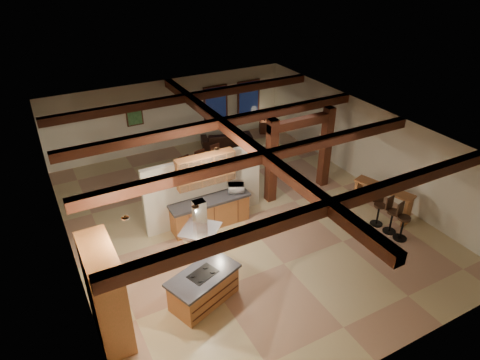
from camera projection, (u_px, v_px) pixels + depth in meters
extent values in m
plane|color=#C7B484|center=(241.00, 218.00, 13.58)|extent=(12.00, 12.00, 0.00)
plane|color=beige|center=(171.00, 114.00, 17.43)|extent=(10.00, 0.00, 10.00)
plane|color=beige|center=(388.00, 313.00, 8.28)|extent=(10.00, 0.00, 10.00)
plane|color=beige|center=(67.00, 225.00, 10.80)|extent=(0.00, 12.00, 12.00)
plane|color=beige|center=(367.00, 145.00, 14.91)|extent=(0.00, 12.00, 12.00)
plane|color=#392512|center=(241.00, 134.00, 12.13)|extent=(12.00, 12.00, 0.00)
cube|color=#3E150F|center=(330.00, 207.00, 9.15)|extent=(10.00, 0.25, 0.28)
cube|color=#3E150F|center=(264.00, 157.00, 11.21)|extent=(10.00, 0.25, 0.28)
cube|color=#3E150F|center=(221.00, 123.00, 13.19)|extent=(10.00, 0.25, 0.28)
cube|color=#3E150F|center=(188.00, 98.00, 15.25)|extent=(10.00, 0.25, 0.28)
cube|color=#3E150F|center=(241.00, 138.00, 12.20)|extent=(0.28, 12.00, 0.28)
cube|color=#3E150F|center=(271.00, 161.00, 13.81)|extent=(0.30, 0.30, 2.90)
cube|color=#3E150F|center=(326.00, 147.00, 14.72)|extent=(0.30, 0.30, 2.90)
cube|color=#3E150F|center=(302.00, 122.00, 13.69)|extent=(2.50, 0.28, 0.28)
cube|color=beige|center=(204.00, 189.00, 13.00)|extent=(3.80, 0.18, 2.20)
cube|color=#B05E38|center=(106.00, 294.00, 9.08)|extent=(0.64, 1.60, 2.40)
cube|color=silver|center=(120.00, 290.00, 9.23)|extent=(0.06, 0.62, 0.95)
cube|color=black|center=(121.00, 283.00, 9.14)|extent=(0.01, 0.50, 0.28)
cube|color=#B05E38|center=(210.00, 213.00, 13.04)|extent=(2.40, 0.60, 0.86)
cube|color=black|center=(210.00, 200.00, 12.80)|extent=(2.50, 0.66, 0.08)
cube|color=#B05E38|center=(206.00, 170.00, 12.49)|extent=(1.80, 0.34, 0.95)
cube|color=silver|center=(208.00, 172.00, 12.35)|extent=(1.74, 0.02, 0.90)
pyramid|color=silver|center=(201.00, 245.00, 9.66)|extent=(1.10, 1.10, 0.45)
cube|color=silver|center=(200.00, 216.00, 9.26)|extent=(0.26, 0.22, 0.73)
cube|color=#3E150F|center=(216.00, 105.00, 18.18)|extent=(1.10, 0.05, 1.70)
cube|color=black|center=(216.00, 105.00, 18.16)|extent=(0.95, 0.02, 1.55)
cube|color=#3E150F|center=(248.00, 99.00, 18.84)|extent=(1.10, 0.05, 1.70)
cube|color=black|center=(249.00, 99.00, 18.81)|extent=(0.95, 0.02, 1.55)
cube|color=#3E150F|center=(134.00, 115.00, 16.64)|extent=(0.65, 0.04, 0.85)
cube|color=#224F27|center=(135.00, 115.00, 16.62)|extent=(0.55, 0.01, 0.75)
cylinder|color=silver|center=(195.00, 207.00, 8.94)|extent=(0.16, 0.16, 0.03)
cylinder|color=silver|center=(217.00, 149.00, 11.35)|extent=(0.16, 0.16, 0.03)
cylinder|color=silver|center=(125.00, 218.00, 8.59)|extent=(0.16, 0.16, 0.03)
cube|color=#B05E38|center=(204.00, 289.00, 10.33)|extent=(1.81, 1.33, 0.78)
cube|color=black|center=(203.00, 275.00, 10.12)|extent=(1.95, 1.47, 0.07)
cube|color=black|center=(203.00, 274.00, 10.10)|extent=(0.79, 0.66, 0.02)
imported|color=#3E190F|center=(209.00, 177.00, 15.25)|extent=(1.83, 1.09, 0.62)
imported|color=black|center=(227.00, 139.00, 18.06)|extent=(2.27, 1.40, 0.62)
imported|color=silver|center=(236.00, 188.00, 13.08)|extent=(0.57, 0.49, 0.27)
cube|color=#B05E38|center=(384.00, 188.00, 13.29)|extent=(1.01, 1.94, 0.06)
cube|color=#B05E38|center=(407.00, 212.00, 13.03)|extent=(0.43, 0.22, 0.94)
cube|color=#B05E38|center=(358.00, 192.00, 14.05)|extent=(0.43, 0.22, 0.94)
cube|color=#3E150F|center=(264.00, 127.00, 19.28)|extent=(0.60, 0.60, 0.56)
cylinder|color=black|center=(265.00, 119.00, 19.10)|extent=(0.06, 0.06, 0.17)
cone|color=#FBDB96|center=(265.00, 115.00, 19.01)|extent=(0.29, 0.29, 0.19)
cylinder|color=black|center=(393.00, 212.00, 12.59)|extent=(0.36, 0.36, 0.07)
cube|color=black|center=(390.00, 203.00, 12.60)|extent=(0.34, 0.10, 0.40)
cylinder|color=black|center=(391.00, 222.00, 12.77)|extent=(0.06, 0.06, 0.70)
cylinder|color=black|center=(389.00, 231.00, 12.94)|extent=(0.40, 0.40, 0.03)
cylinder|color=black|center=(404.00, 218.00, 12.29)|extent=(0.37, 0.37, 0.07)
cube|color=black|center=(400.00, 209.00, 12.28)|extent=(0.35, 0.13, 0.41)
cylinder|color=black|center=(402.00, 228.00, 12.47)|extent=(0.06, 0.06, 0.72)
cylinder|color=black|center=(400.00, 238.00, 12.64)|extent=(0.41, 0.41, 0.03)
cylinder|color=black|center=(380.00, 205.00, 12.93)|extent=(0.35, 0.35, 0.07)
cube|color=black|center=(379.00, 196.00, 12.96)|extent=(0.32, 0.17, 0.39)
cylinder|color=black|center=(378.00, 215.00, 13.11)|extent=(0.06, 0.06, 0.68)
cylinder|color=black|center=(376.00, 224.00, 13.27)|extent=(0.39, 0.39, 0.03)
cube|color=#3E150F|center=(205.00, 187.00, 14.33)|extent=(0.51, 0.51, 0.06)
cube|color=#3E150F|center=(201.00, 176.00, 14.28)|extent=(0.42, 0.15, 0.75)
cylinder|color=#3E150F|center=(205.00, 197.00, 14.24)|extent=(0.05, 0.05, 0.42)
cylinder|color=#3E150F|center=(213.00, 194.00, 14.44)|extent=(0.05, 0.05, 0.42)
cylinder|color=#3E150F|center=(199.00, 193.00, 14.46)|extent=(0.05, 0.05, 0.42)
cylinder|color=#3E150F|center=(207.00, 190.00, 14.66)|extent=(0.05, 0.05, 0.42)
cube|color=#3E150F|center=(181.00, 173.00, 15.23)|extent=(0.51, 0.51, 0.06)
cube|color=#3E150F|center=(184.00, 165.00, 14.91)|extent=(0.42, 0.15, 0.75)
cylinder|color=#3E150F|center=(183.00, 175.00, 15.55)|extent=(0.05, 0.05, 0.42)
cylinder|color=#3E150F|center=(175.00, 178.00, 15.36)|extent=(0.05, 0.05, 0.42)
cylinder|color=#3E150F|center=(188.00, 179.00, 15.34)|extent=(0.05, 0.05, 0.42)
cylinder|color=#3E150F|center=(181.00, 182.00, 15.14)|extent=(0.05, 0.05, 0.42)
cube|color=#3E150F|center=(221.00, 180.00, 14.74)|extent=(0.51, 0.51, 0.06)
cube|color=#3E150F|center=(217.00, 169.00, 14.69)|extent=(0.42, 0.15, 0.75)
cylinder|color=#3E150F|center=(221.00, 190.00, 14.65)|extent=(0.05, 0.05, 0.42)
cylinder|color=#3E150F|center=(228.00, 187.00, 14.85)|extent=(0.05, 0.05, 0.42)
cylinder|color=#3E150F|center=(215.00, 186.00, 14.87)|extent=(0.05, 0.05, 0.42)
cylinder|color=#3E150F|center=(222.00, 183.00, 15.06)|extent=(0.05, 0.05, 0.42)
cube|color=#3E150F|center=(197.00, 166.00, 15.63)|extent=(0.51, 0.51, 0.06)
cube|color=#3E150F|center=(200.00, 159.00, 15.31)|extent=(0.42, 0.15, 0.75)
cylinder|color=#3E150F|center=(198.00, 169.00, 15.96)|extent=(0.05, 0.05, 0.42)
cylinder|color=#3E150F|center=(191.00, 172.00, 15.76)|extent=(0.05, 0.05, 0.42)
cylinder|color=#3E150F|center=(204.00, 172.00, 15.74)|extent=(0.05, 0.05, 0.42)
cylinder|color=#3E150F|center=(196.00, 175.00, 15.54)|extent=(0.05, 0.05, 0.42)
cube|color=#3E150F|center=(236.00, 174.00, 15.14)|extent=(0.51, 0.51, 0.06)
cube|color=#3E150F|center=(232.00, 163.00, 15.09)|extent=(0.42, 0.15, 0.75)
cylinder|color=#3E150F|center=(236.00, 183.00, 15.05)|extent=(0.05, 0.05, 0.42)
cylinder|color=#3E150F|center=(243.00, 180.00, 15.25)|extent=(0.05, 0.05, 0.42)
cylinder|color=#3E150F|center=(230.00, 180.00, 15.27)|extent=(0.05, 0.05, 0.42)
cylinder|color=#3E150F|center=(237.00, 176.00, 15.47)|extent=(0.05, 0.05, 0.42)
cube|color=#3E150F|center=(212.00, 160.00, 16.04)|extent=(0.51, 0.51, 0.06)
cube|color=#3E150F|center=(215.00, 154.00, 15.72)|extent=(0.42, 0.15, 0.75)
cylinder|color=#3E150F|center=(213.00, 163.00, 16.36)|extent=(0.05, 0.05, 0.42)
cylinder|color=#3E150F|center=(206.00, 166.00, 16.17)|extent=(0.05, 0.05, 0.42)
cylinder|color=#3E150F|center=(218.00, 166.00, 16.15)|extent=(0.05, 0.05, 0.42)
cylinder|color=#3E150F|center=(211.00, 169.00, 15.95)|extent=(0.05, 0.05, 0.42)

